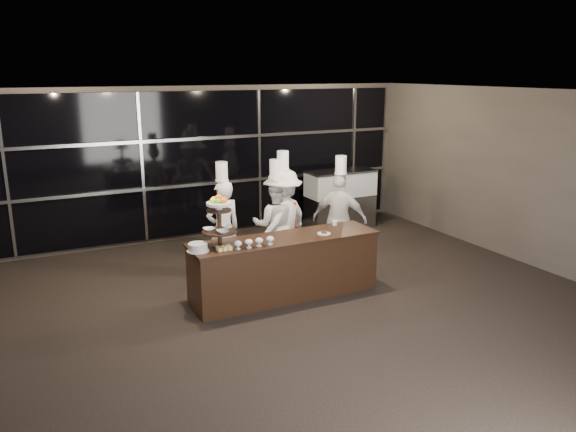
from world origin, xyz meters
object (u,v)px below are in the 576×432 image
buffet_counter (285,267)px  chef_a (223,227)px  display_case (340,196)px  chef_b (276,224)px  display_stand (219,217)px  layer_cake (198,247)px  chef_c (283,220)px  chef_d (340,218)px

buffet_counter → chef_a: size_ratio=1.50×
display_case → chef_b: chef_b is taller
display_stand → layer_cake: size_ratio=2.48×
chef_a → display_case: bearing=27.3°
layer_cake → display_case: (4.07, 2.94, -0.29)m
chef_c → chef_d: chef_c is taller
layer_cake → chef_c: size_ratio=0.15×
chef_a → chef_b: chef_a is taller
display_case → chef_d: 2.36m
layer_cake → chef_d: 2.97m
chef_a → chef_c: (1.00, -0.15, 0.04)m
layer_cake → chef_a: size_ratio=0.16×
chef_b → chef_c: 0.15m
buffet_counter → chef_a: 1.36m
buffet_counter → chef_d: size_ratio=1.49×
chef_d → chef_c: bearing=170.4°
chef_b → chef_c: (0.13, -0.00, 0.06)m
buffet_counter → display_case: display_case is taller
chef_d → display_stand: bearing=-160.4°
chef_d → buffet_counter: bearing=-149.2°
buffet_counter → chef_d: 1.76m
display_stand → chef_c: bearing=35.4°
display_stand → chef_b: size_ratio=0.39×
buffet_counter → layer_cake: 1.43m
chef_d → chef_b: bearing=171.5°
display_stand → chef_c: chef_c is taller
layer_cake → chef_a: bearing=56.9°
display_stand → display_case: 4.76m
chef_b → display_stand: bearing=-142.0°
chef_a → chef_c: bearing=-8.8°
buffet_counter → chef_d: chef_d is taller
chef_b → buffet_counter: bearing=-108.3°
display_stand → chef_c: (1.48, 1.05, -0.47)m
layer_cake → chef_d: size_ratio=0.16×
layer_cake → chef_c: 2.13m
chef_a → chef_d: 2.02m
display_case → chef_d: chef_d is taller
chef_a → chef_d: (2.00, -0.32, -0.01)m
buffet_counter → display_case: (2.73, 2.89, 0.22)m
layer_cake → display_case: size_ratio=0.20×
buffet_counter → chef_b: bearing=71.7°
chef_c → display_case: bearing=39.2°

